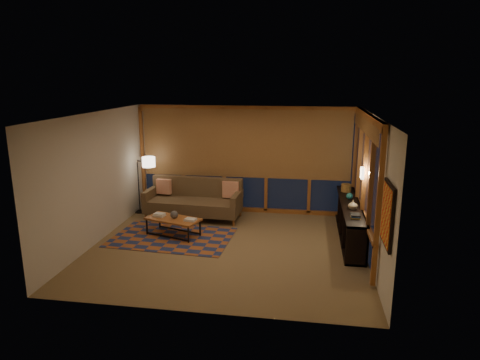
# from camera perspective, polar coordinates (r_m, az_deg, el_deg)

# --- Properties ---
(floor) EXTENTS (5.50, 5.00, 0.01)m
(floor) POSITION_cam_1_polar(r_m,az_deg,el_deg) (8.84, -1.66, -8.96)
(floor) COLOR tan
(floor) RESTS_ON ground
(ceiling) EXTENTS (5.50, 5.00, 0.01)m
(ceiling) POSITION_cam_1_polar(r_m,az_deg,el_deg) (8.18, -1.79, 8.76)
(ceiling) COLOR white
(ceiling) RESTS_ON walls
(walls) EXTENTS (5.51, 5.01, 2.70)m
(walls) POSITION_cam_1_polar(r_m,az_deg,el_deg) (8.41, -1.72, -0.45)
(walls) COLOR beige
(walls) RESTS_ON floor
(window_wall_back) EXTENTS (5.30, 0.16, 2.60)m
(window_wall_back) POSITION_cam_1_polar(r_m,az_deg,el_deg) (10.75, 0.68, 2.69)
(window_wall_back) COLOR #A65322
(window_wall_back) RESTS_ON walls
(window_wall_right) EXTENTS (0.16, 3.70, 2.60)m
(window_wall_right) POSITION_cam_1_polar(r_m,az_deg,el_deg) (8.93, 16.18, -0.16)
(window_wall_right) COLOR #A65322
(window_wall_right) RESTS_ON walls
(wall_art) EXTENTS (0.06, 0.74, 0.94)m
(wall_art) POSITION_cam_1_polar(r_m,az_deg,el_deg) (6.57, 19.01, -4.39)
(wall_art) COLOR red
(wall_art) RESTS_ON walls
(wall_sconce) EXTENTS (0.12, 0.18, 0.22)m
(wall_sconce) POSITION_cam_1_polar(r_m,az_deg,el_deg) (8.73, 15.99, 0.90)
(wall_sconce) COLOR beige
(wall_sconce) RESTS_ON walls
(sofa) EXTENTS (2.34, 1.04, 0.94)m
(sofa) POSITION_cam_1_polar(r_m,az_deg,el_deg) (10.50, -6.26, -2.61)
(sofa) COLOR brown
(sofa) RESTS_ON floor
(pillow_left) EXTENTS (0.38, 0.16, 0.37)m
(pillow_left) POSITION_cam_1_polar(r_m,az_deg,el_deg) (10.89, -10.10, -1.14)
(pillow_left) COLOR #DE5028
(pillow_left) RESTS_ON sofa
(pillow_right) EXTENTS (0.41, 0.16, 0.40)m
(pillow_right) POSITION_cam_1_polar(r_m,az_deg,el_deg) (10.45, -1.22, -1.45)
(pillow_right) COLOR #DE5028
(pillow_right) RESTS_ON sofa
(area_rug) EXTENTS (2.61, 1.82, 0.01)m
(area_rug) POSITION_cam_1_polar(r_m,az_deg,el_deg) (9.45, -9.03, -7.55)
(area_rug) COLOR #9F5628
(area_rug) RESTS_ON floor
(coffee_table) EXTENTS (1.30, 0.88, 0.40)m
(coffee_table) POSITION_cam_1_polar(r_m,az_deg,el_deg) (9.51, -8.87, -6.18)
(coffee_table) COLOR #A65322
(coffee_table) RESTS_ON floor
(book_stack_a) EXTENTS (0.26, 0.22, 0.07)m
(book_stack_a) POSITION_cam_1_polar(r_m,az_deg,el_deg) (9.60, -10.73, -4.60)
(book_stack_a) COLOR silver
(book_stack_a) RESTS_ON coffee_table
(book_stack_b) EXTENTS (0.30, 0.26, 0.05)m
(book_stack_b) POSITION_cam_1_polar(r_m,az_deg,el_deg) (9.22, -6.64, -5.27)
(book_stack_b) COLOR silver
(book_stack_b) RESTS_ON coffee_table
(ceramic_pot) EXTENTS (0.23, 0.23, 0.17)m
(ceramic_pot) POSITION_cam_1_polar(r_m,az_deg,el_deg) (9.41, -8.78, -4.56)
(ceramic_pot) COLOR black
(ceramic_pot) RESTS_ON coffee_table
(floor_lamp) EXTENTS (0.55, 0.43, 1.47)m
(floor_lamp) POSITION_cam_1_polar(r_m,az_deg,el_deg) (11.11, -13.37, -0.56)
(floor_lamp) COLOR black
(floor_lamp) RESTS_ON floor
(bookshelf) EXTENTS (0.40, 3.07, 0.77)m
(bookshelf) POSITION_cam_1_polar(r_m,az_deg,el_deg) (9.55, 14.38, -5.18)
(bookshelf) COLOR black
(bookshelf) RESTS_ON floor
(basket) EXTENTS (0.26, 0.26, 0.18)m
(basket) POSITION_cam_1_polar(r_m,az_deg,el_deg) (10.31, 13.98, -1.02)
(basket) COLOR olive
(basket) RESTS_ON bookshelf
(teal_bowl) EXTENTS (0.18, 0.18, 0.15)m
(teal_bowl) POSITION_cam_1_polar(r_m,az_deg,el_deg) (9.69, 14.40, -2.09)
(teal_bowl) COLOR #1C6365
(teal_bowl) RESTS_ON bookshelf
(vase) EXTENTS (0.21, 0.21, 0.19)m
(vase) POSITION_cam_1_polar(r_m,az_deg,el_deg) (8.97, 14.82, -3.21)
(vase) COLOR tan
(vase) RESTS_ON bookshelf
(shelf_book_stack) EXTENTS (0.19, 0.27, 0.08)m
(shelf_book_stack) POSITION_cam_1_polar(r_m,az_deg,el_deg) (8.49, 15.13, -4.61)
(shelf_book_stack) COLOR silver
(shelf_book_stack) RESTS_ON bookshelf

